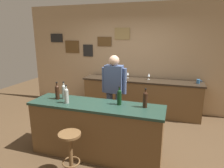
% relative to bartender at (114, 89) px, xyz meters
% --- Properties ---
extents(ground_plane, '(10.00, 10.00, 0.00)m').
position_rel_bartender_xyz_m(ground_plane, '(-0.03, -0.51, -0.94)').
color(ground_plane, '#4C3823').
extents(back_wall, '(6.00, 0.09, 2.80)m').
position_rel_bartender_xyz_m(back_wall, '(-0.05, 1.52, 0.47)').
color(back_wall, tan).
rests_on(back_wall, ground_plane).
extents(bar_counter, '(2.23, 0.60, 0.92)m').
position_rel_bartender_xyz_m(bar_counter, '(-0.03, -0.91, -0.47)').
color(bar_counter, brown).
rests_on(bar_counter, ground_plane).
extents(side_counter, '(2.99, 0.56, 0.90)m').
position_rel_bartender_xyz_m(side_counter, '(0.37, 1.14, -0.48)').
color(side_counter, brown).
rests_on(side_counter, ground_plane).
extents(bartender, '(0.52, 0.21, 1.62)m').
position_rel_bartender_xyz_m(bartender, '(0.00, 0.00, 0.00)').
color(bartender, '#384766').
rests_on(bartender, ground_plane).
extents(bar_stool, '(0.32, 0.32, 0.68)m').
position_rel_bartender_xyz_m(bar_stool, '(-0.18, -1.51, -0.48)').
color(bar_stool, brown).
rests_on(bar_stool, ground_plane).
extents(wine_bottle_a, '(0.07, 0.07, 0.31)m').
position_rel_bartender_xyz_m(wine_bottle_a, '(-0.76, -0.88, 0.12)').
color(wine_bottle_a, black).
rests_on(wine_bottle_a, bar_counter).
extents(wine_bottle_b, '(0.07, 0.07, 0.31)m').
position_rel_bartender_xyz_m(wine_bottle_b, '(-0.66, -0.82, 0.12)').
color(wine_bottle_b, '#999E99').
rests_on(wine_bottle_b, bar_counter).
extents(wine_bottle_c, '(0.07, 0.07, 0.31)m').
position_rel_bartender_xyz_m(wine_bottle_c, '(-0.50, -1.01, 0.12)').
color(wine_bottle_c, '#999E99').
rests_on(wine_bottle_c, bar_counter).
extents(wine_bottle_d, '(0.07, 0.07, 0.31)m').
position_rel_bartender_xyz_m(wine_bottle_d, '(0.34, -0.82, 0.12)').
color(wine_bottle_d, black).
rests_on(wine_bottle_d, bar_counter).
extents(wine_bottle_e, '(0.07, 0.07, 0.31)m').
position_rel_bartender_xyz_m(wine_bottle_e, '(0.75, -0.81, 0.12)').
color(wine_bottle_e, black).
rests_on(wine_bottle_e, bar_counter).
extents(wine_glass_a, '(0.07, 0.07, 0.16)m').
position_rel_bartender_xyz_m(wine_glass_a, '(-0.01, 1.23, 0.07)').
color(wine_glass_a, silver).
rests_on(wine_glass_a, side_counter).
extents(wine_glass_b, '(0.07, 0.07, 0.16)m').
position_rel_bartender_xyz_m(wine_glass_b, '(0.54, 1.23, 0.07)').
color(wine_glass_b, silver).
rests_on(wine_glass_b, side_counter).
extents(coffee_mug, '(0.12, 0.08, 0.09)m').
position_rel_bartender_xyz_m(coffee_mug, '(1.70, 1.17, 0.01)').
color(coffee_mug, '#336699').
rests_on(coffee_mug, side_counter).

